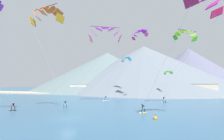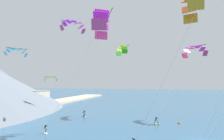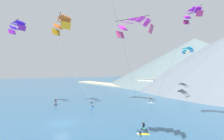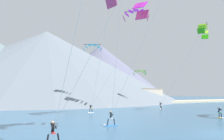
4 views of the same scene
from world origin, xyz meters
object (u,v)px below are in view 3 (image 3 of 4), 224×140
Objects in this scene: kitesurfer_far_right at (91,106)px; parafoil_kite_near_lead at (17,27)px; parafoil_kite_distant_low_drift at (187,50)px; parafoil_kite_distant_high_outer at (192,14)px; kitesurfer_near_lead at (55,103)px; kitesurfer_mid_center at (150,101)px; kitesurfer_near_trail at (142,131)px; parafoil_kite_mid_center at (134,25)px; parafoil_kite_far_right at (62,24)px.

parafoil_kite_near_lead is at bearing -110.31° from kitesurfer_far_right.
parafoil_kite_distant_high_outer is at bearing -59.04° from parafoil_kite_distant_low_drift.
kitesurfer_near_lead is at bearing 108.09° from parafoil_kite_near_lead.
parafoil_kite_distant_low_drift reaches higher than kitesurfer_far_right.
parafoil_kite_distant_high_outer is (21.32, 30.44, 3.31)m from parafoil_kite_near_lead.
parafoil_kite_distant_high_outer is 1.23× the size of parafoil_kite_distant_low_drift.
parafoil_kite_near_lead reaches higher than kitesurfer_mid_center.
kitesurfer_near_trail is 21.56m from kitesurfer_mid_center.
parafoil_kite_near_lead reaches higher than parafoil_kite_distant_low_drift.
parafoil_kite_near_lead is 3.92× the size of parafoil_kite_distant_low_drift.
kitesurfer_near_trail is at bearing 28.71° from parafoil_kite_near_lead.
parafoil_kite_mid_center reaches higher than kitesurfer_near_lead.
parafoil_kite_near_lead reaches higher than kitesurfer_near_trail.
parafoil_kite_mid_center is 1.04× the size of parafoil_kite_far_right.
parafoil_kite_near_lead is at bearing -71.91° from kitesurfer_near_lead.
parafoil_kite_far_right is (-4.56, -22.69, 17.95)m from kitesurfer_mid_center.
parafoil_kite_mid_center reaches higher than parafoil_kite_distant_low_drift.
kitesurfer_near_trail is 27.42m from parafoil_kite_distant_high_outer.
kitesurfer_near_trail is 1.00× the size of kitesurfer_mid_center.
parafoil_kite_mid_center is at bearing -73.26° from kitesurfer_mid_center.
parafoil_kite_near_lead is (2.81, -8.59, 17.33)m from kitesurfer_near_lead.
parafoil_kite_distant_low_drift is at bearing 69.07° from parafoil_kite_near_lead.
kitesurfer_near_trail is 0.09× the size of parafoil_kite_far_right.
kitesurfer_far_right is 23.22m from parafoil_kite_near_lead.
kitesurfer_near_lead is 0.99× the size of kitesurfer_far_right.
kitesurfer_mid_center is at bearing -177.63° from parafoil_kite_distant_high_outer.
parafoil_kite_far_right is 34.60m from parafoil_kite_distant_low_drift.
parafoil_kite_mid_center is at bearing 58.68° from parafoil_kite_near_lead.
parafoil_kite_near_lead is 3.20× the size of parafoil_kite_distant_high_outer.
parafoil_kite_mid_center is at bearing -132.26° from parafoil_kite_distant_high_outer.
kitesurfer_far_right is at bearing -111.28° from parafoil_kite_distant_low_drift.
kitesurfer_mid_center is at bearing 72.68° from kitesurfer_far_right.
parafoil_kite_mid_center is at bearing -97.60° from parafoil_kite_distant_low_drift.
kitesurfer_near_lead is 0.09× the size of parafoil_kite_mid_center.
kitesurfer_near_lead is 39.29m from parafoil_kite_distant_low_drift.
parafoil_kite_near_lead reaches higher than kitesurfer_near_lead.
kitesurfer_near_lead is 1.04× the size of kitesurfer_mid_center.
kitesurfer_far_right is at bearing 92.16° from parafoil_kite_far_right.
parafoil_kite_far_right reaches higher than kitesurfer_near_trail.
parafoil_kite_near_lead is 37.31m from parafoil_kite_distant_high_outer.
kitesurfer_near_lead is 19.85m from parafoil_kite_far_right.
kitesurfer_mid_center is 0.09× the size of parafoil_kite_mid_center.
parafoil_kite_far_right is (-17.15, -5.18, 17.94)m from kitesurfer_near_trail.
parafoil_kite_near_lead is 24.76m from parafoil_kite_mid_center.
kitesurfer_near_trail is 31.23m from parafoil_kite_near_lead.
kitesurfer_near_lead is 25.03m from kitesurfer_mid_center.
kitesurfer_far_right is 31.23m from parafoil_kite_distant_low_drift.
kitesurfer_far_right is 0.10× the size of parafoil_kite_far_right.
kitesurfer_mid_center is 23.47m from parafoil_kite_distant_high_outer.
kitesurfer_near_trail is at bearing -75.17° from parafoil_kite_distant_low_drift.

